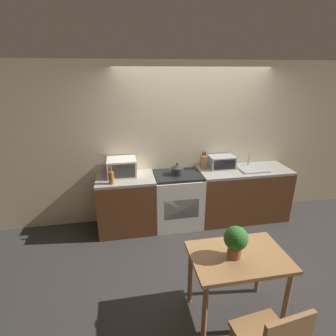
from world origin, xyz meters
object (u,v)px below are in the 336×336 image
toaster_oven (222,162)px  stove_range (177,200)px  bottle (111,177)px  dining_table (238,264)px  kettle (177,170)px  microwave (122,167)px

toaster_oven → stove_range: bearing=-169.4°
stove_range → bottle: bottle is taller
stove_range → dining_table: bearing=-83.9°
kettle → bottle: bearing=-169.8°
microwave → kettle: bearing=-7.4°
microwave → toaster_oven: microwave is taller
stove_range → microwave: microwave is taller
stove_range → kettle: bearing=-139.3°
dining_table → microwave: bearing=118.6°
microwave → stove_range: bearing=-6.7°
kettle → bottle: bottle is taller
stove_range → toaster_oven: bearing=10.6°
toaster_oven → dining_table: bearing=-106.3°
bottle → dining_table: (1.22, -1.66, -0.34)m
microwave → bottle: 0.34m
kettle → toaster_oven: bearing=11.1°
toaster_oven → bottle: bearing=-169.4°
toaster_oven → kettle: bearing=-168.9°
kettle → microwave: microwave is taller
toaster_oven → microwave: bearing=-178.4°
stove_range → bottle: 1.18m
bottle → stove_range: bearing=10.6°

